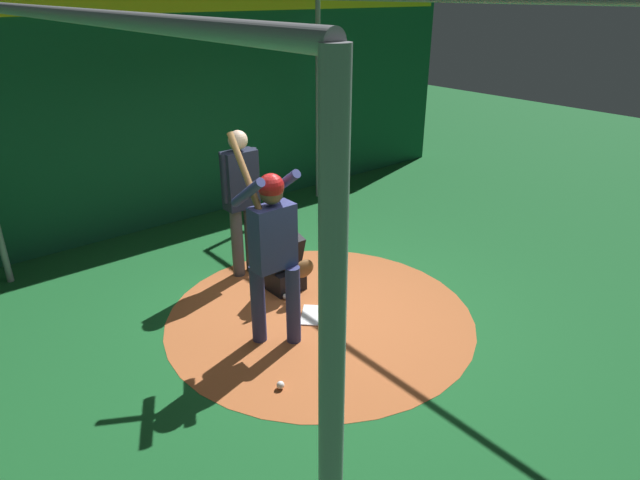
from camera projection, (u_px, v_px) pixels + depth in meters
The scene contains 10 objects.
ground_plane at pixel (320, 316), 6.25m from camera, with size 27.79×27.79×0.00m, color #195B28.
dirt_circle at pixel (320, 316), 6.25m from camera, with size 3.45×3.45×0.01m, color #B76033.
home_plate at pixel (320, 315), 6.25m from camera, with size 0.42×0.42×0.01m, color white.
batter at pixel (272, 243), 5.37m from camera, with size 0.68×0.49×2.16m.
catcher at pixel (286, 264), 6.66m from camera, with size 0.58×0.40×0.92m.
umpire at pixel (241, 196), 6.79m from camera, with size 0.23×0.49×1.88m.
back_wall at pixel (161, 115), 8.19m from camera, with size 0.23×11.79×3.33m.
cage_frame at pixel (320, 110), 5.29m from camera, with size 6.35×5.11×3.30m.
baseball_0 at pixel (280, 385), 5.10m from camera, with size 0.07×0.07×0.07m, color white.
baseball_1 at pixel (286, 296), 6.57m from camera, with size 0.07×0.07×0.07m, color white.
Camera 1 is at (4.13, -3.38, 3.37)m, focal length 31.00 mm.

